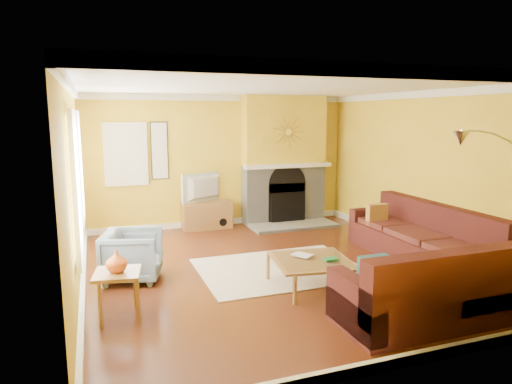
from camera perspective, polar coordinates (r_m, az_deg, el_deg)
name	(u,v)px	position (r m, az deg, el deg)	size (l,w,h in m)	color
floor	(274,268)	(7.04, 2.26, -9.53)	(5.50, 6.00, 0.02)	#602B14
ceiling	(275,85)	(6.66, 2.42, 13.16)	(5.50, 6.00, 0.02)	white
wall_back	(220,161)	(9.55, -4.49, 3.88)	(5.50, 0.02, 2.70)	gold
wall_front	(406,226)	(4.13, 18.27, -4.08)	(5.50, 0.02, 2.70)	gold
wall_left	(73,190)	(6.24, -21.87, 0.19)	(0.02, 6.00, 2.70)	gold
wall_right	(427,172)	(8.16, 20.62, 2.33)	(0.02, 6.00, 2.70)	gold
baseboard	(274,264)	(7.01, 2.26, -8.99)	(5.50, 6.00, 0.12)	white
crown_molding	(275,91)	(6.66, 2.41, 12.56)	(5.50, 6.00, 0.12)	white
window_left_near	(78,168)	(7.50, -21.33, 2.86)	(0.06, 1.22, 1.72)	white
window_left_far	(74,185)	(5.62, -21.75, 0.79)	(0.06, 1.22, 1.72)	white
window_back	(126,154)	(9.17, -15.98, 4.56)	(0.82, 0.06, 1.22)	white
wall_art	(160,151)	(9.24, -11.96, 5.07)	(0.34, 0.04, 1.14)	white
fireplace	(284,160)	(9.80, 3.49, 4.03)	(1.80, 0.40, 2.70)	gray
mantel	(288,166)	(9.59, 4.05, 3.31)	(1.92, 0.22, 0.08)	white
hearth	(294,226)	(9.52, 4.72, -4.20)	(1.80, 0.70, 0.06)	gray
sunburst	(288,132)	(9.55, 4.08, 7.49)	(0.70, 0.04, 0.70)	olive
rug	(280,269)	(6.97, 3.05, -9.57)	(2.40, 1.80, 0.02)	beige
sectional_sofa	(384,247)	(6.77, 15.74, -6.58)	(2.84, 3.62, 0.90)	#471916
coffee_table	(311,273)	(6.27, 6.94, -10.02)	(1.00, 1.00, 0.40)	white
media_console	(207,215)	(9.41, -6.20, -2.87)	(1.00, 0.45, 0.55)	olive
tv	(206,188)	(9.30, -6.26, 0.56)	(1.02, 0.13, 0.59)	black
subwoofer	(221,221)	(9.44, -4.39, -3.58)	(0.30, 0.30, 0.30)	white
armchair	(132,255)	(6.67, -15.18, -7.66)	(0.76, 0.78, 0.71)	slate
side_table	(118,295)	(5.53, -16.83, -12.22)	(0.50, 0.50, 0.55)	olive
vase	(117,261)	(5.40, -17.04, -8.27)	(0.24, 0.24, 0.25)	#D8591E
book	(298,257)	(6.22, 5.31, -8.09)	(0.20, 0.27, 0.03)	white
arc_lamp	(500,222)	(6.03, 28.24, -3.37)	(1.35, 0.36, 2.12)	silver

